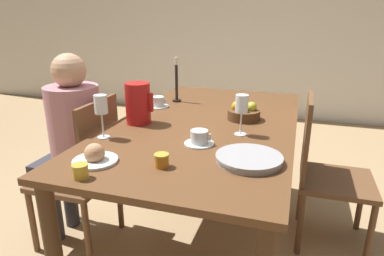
# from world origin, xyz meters

# --- Properties ---
(ground_plane) EXTENTS (20.00, 20.00, 0.00)m
(ground_plane) POSITION_xyz_m (0.00, 0.00, 0.00)
(ground_plane) COLOR tan
(wall_back) EXTENTS (10.00, 0.06, 2.60)m
(wall_back) POSITION_xyz_m (0.00, 2.90, 1.30)
(wall_back) COLOR silver
(wall_back) RESTS_ON ground_plane
(dining_table) EXTENTS (0.98, 1.77, 0.78)m
(dining_table) POSITION_xyz_m (0.00, 0.00, 0.68)
(dining_table) COLOR brown
(dining_table) RESTS_ON ground_plane
(chair_person_side) EXTENTS (0.42, 0.42, 0.92)m
(chair_person_side) POSITION_xyz_m (-0.67, -0.23, 0.48)
(chair_person_side) COLOR brown
(chair_person_side) RESTS_ON ground_plane
(chair_opposite) EXTENTS (0.42, 0.42, 0.92)m
(chair_opposite) POSITION_xyz_m (0.67, 0.22, 0.48)
(chair_opposite) COLOR brown
(chair_opposite) RESTS_ON ground_plane
(person_seated) EXTENTS (0.39, 0.41, 1.16)m
(person_seated) POSITION_xyz_m (-0.76, -0.20, 0.68)
(person_seated) COLOR #33333D
(person_seated) RESTS_ON ground_plane
(red_pitcher) EXTENTS (0.16, 0.14, 0.23)m
(red_pitcher) POSITION_xyz_m (-0.36, -0.13, 0.89)
(red_pitcher) COLOR red
(red_pitcher) RESTS_ON dining_table
(wine_glass_water) EXTENTS (0.06, 0.06, 0.21)m
(wine_glass_water) POSITION_xyz_m (0.22, -0.15, 0.93)
(wine_glass_water) COLOR white
(wine_glass_water) RESTS_ON dining_table
(wine_glass_juice) EXTENTS (0.06, 0.06, 0.22)m
(wine_glass_juice) POSITION_xyz_m (-0.42, -0.40, 0.94)
(wine_glass_juice) COLOR white
(wine_glass_juice) RESTS_ON dining_table
(teacup_near_person) EXTENTS (0.14, 0.14, 0.07)m
(teacup_near_person) POSITION_xyz_m (0.06, -0.34, 0.81)
(teacup_near_person) COLOR silver
(teacup_near_person) RESTS_ON dining_table
(teacup_across) EXTENTS (0.14, 0.14, 0.07)m
(teacup_across) POSITION_xyz_m (-0.39, 0.22, 0.81)
(teacup_across) COLOR silver
(teacup_across) RESTS_ON dining_table
(serving_tray) EXTENTS (0.28, 0.28, 0.03)m
(serving_tray) POSITION_xyz_m (0.31, -0.47, 0.79)
(serving_tray) COLOR #9E9EA3
(serving_tray) RESTS_ON dining_table
(bread_plate) EXTENTS (0.19, 0.19, 0.08)m
(bread_plate) POSITION_xyz_m (-0.29, -0.66, 0.81)
(bread_plate) COLOR silver
(bread_plate) RESTS_ON dining_table
(jam_jar_amber) EXTENTS (0.06, 0.06, 0.06)m
(jam_jar_amber) POSITION_xyz_m (-0.01, -0.62, 0.81)
(jam_jar_amber) COLOR #C67A1E
(jam_jar_amber) RESTS_ON dining_table
(jam_jar_red) EXTENTS (0.06, 0.06, 0.06)m
(jam_jar_red) POSITION_xyz_m (-0.26, -0.81, 0.81)
(jam_jar_red) COLOR gold
(jam_jar_red) RESTS_ON dining_table
(fruit_bowl) EXTENTS (0.19, 0.19, 0.11)m
(fruit_bowl) POSITION_xyz_m (0.19, 0.12, 0.82)
(fruit_bowl) COLOR brown
(fruit_bowl) RESTS_ON dining_table
(candlestick_tall) EXTENTS (0.06, 0.06, 0.30)m
(candlestick_tall) POSITION_xyz_m (-0.32, 0.40, 0.90)
(candlestick_tall) COLOR black
(candlestick_tall) RESTS_ON dining_table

